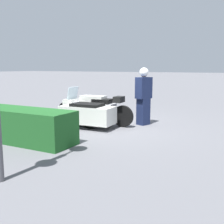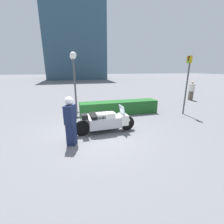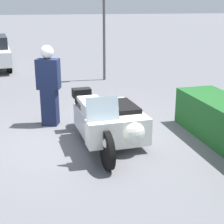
% 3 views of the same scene
% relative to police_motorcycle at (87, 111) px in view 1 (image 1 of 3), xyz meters
% --- Properties ---
extents(ground_plane, '(160.00, 160.00, 0.00)m').
position_rel_police_motorcycle_xyz_m(ground_plane, '(-0.54, -0.36, -0.46)').
color(ground_plane, slate).
extents(police_motorcycle, '(2.67, 1.22, 1.16)m').
position_rel_police_motorcycle_xyz_m(police_motorcycle, '(0.00, 0.00, 0.00)').
color(police_motorcycle, black).
rests_on(police_motorcycle, ground).
extents(officer_rider, '(0.45, 0.55, 1.77)m').
position_rel_police_motorcycle_xyz_m(officer_rider, '(-1.42, -1.00, 0.47)').
color(officer_rider, '#192347').
rests_on(officer_rider, ground).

